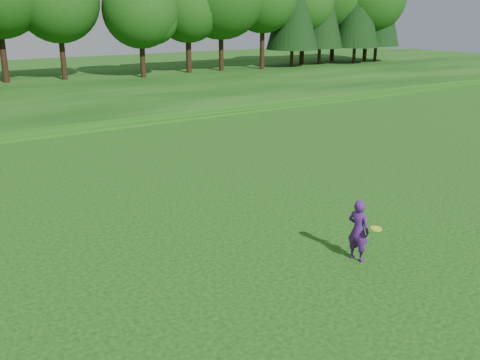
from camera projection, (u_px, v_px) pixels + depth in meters
ground at (258, 296)px, 12.17m from camera, size 140.00×140.00×0.00m
walking_path at (37, 135)px, 28.04m from camera, size 130.00×1.60×0.04m
woman at (358, 230)px, 13.74m from camera, size 0.52×1.01×1.64m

